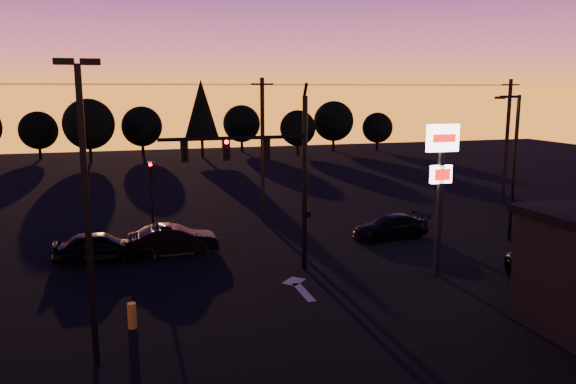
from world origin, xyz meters
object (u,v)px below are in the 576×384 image
object	(u,v)px
car_left	(100,246)
suv_parked	(557,275)
pylon_sign	(441,167)
traffic_signal_mast	(271,166)
streetlight	(513,162)
car_right	(390,227)
parking_lot_light	(86,195)
secondary_signal	(151,189)
bollard	(132,316)
car_mid	(173,240)

from	to	relation	value
car_left	suv_parked	distance (m)	20.80
pylon_sign	traffic_signal_mast	bearing A→B (deg)	160.64
streetlight	car_right	bearing A→B (deg)	158.49
parking_lot_light	secondary_signal	bearing A→B (deg)	80.21
parking_lot_light	pylon_sign	world-z (taller)	parking_lot_light
traffic_signal_mast	pylon_sign	size ratio (longest dim) A/B	1.26
streetlight	bollard	xyz separation A→B (m)	(-20.30, -6.15, -3.96)
parking_lot_light	pylon_sign	xyz separation A→B (m)	(14.50, 4.50, -0.36)
secondary_signal	car_mid	distance (m)	4.02
pylon_sign	car_mid	distance (m)	13.66
parking_lot_light	streetlight	world-z (taller)	parking_lot_light
traffic_signal_mast	suv_parked	world-z (taller)	traffic_signal_mast
car_mid	car_right	world-z (taller)	car_mid
traffic_signal_mast	car_mid	bearing A→B (deg)	134.14
car_mid	parking_lot_light	bearing A→B (deg)	162.17
streetlight	car_left	distance (m)	22.09
traffic_signal_mast	bollard	xyz separation A→B (m)	(-6.29, -4.65, -4.48)
traffic_signal_mast	suv_parked	xyz separation A→B (m)	(10.70, -5.88, -4.21)
pylon_sign	car_mid	xyz separation A→B (m)	(-11.16, 6.68, -4.18)
traffic_signal_mast	streetlight	world-z (taller)	traffic_signal_mast
secondary_signal	streetlight	world-z (taller)	streetlight
pylon_sign	car_left	xyz separation A→B (m)	(-14.74, 6.43, -4.18)
car_left	car_mid	distance (m)	3.59
streetlight	bollard	world-z (taller)	streetlight
streetlight	car_left	world-z (taller)	streetlight
secondary_signal	car_right	bearing A→B (deg)	-15.65
secondary_signal	pylon_sign	xyz separation A→B (m)	(12.00, -9.99, 2.05)
streetlight	suv_parked	bearing A→B (deg)	-114.10
bollard	secondary_signal	bearing A→B (deg)	83.47
traffic_signal_mast	streetlight	bearing A→B (deg)	6.14
parking_lot_light	car_right	world-z (taller)	parking_lot_light
car_right	streetlight	bearing A→B (deg)	63.07
secondary_signal	bollard	distance (m)	12.45
pylon_sign	parking_lot_light	bearing A→B (deg)	-162.77
parking_lot_light	car_right	distance (m)	19.40
bollard	suv_parked	size ratio (longest dim) A/B	0.18
car_right	secondary_signal	bearing A→B (deg)	-111.07
pylon_sign	car_right	bearing A→B (deg)	82.08
bollard	car_mid	world-z (taller)	car_mid
car_left	secondary_signal	bearing A→B (deg)	-38.42
secondary_signal	car_mid	world-z (taller)	secondary_signal
car_right	parking_lot_light	bearing A→B (deg)	-60.17
traffic_signal_mast	secondary_signal	distance (m)	9.19
secondary_signal	car_left	size ratio (longest dim) A/B	1.01
car_left	bollard	bearing A→B (deg)	-171.93
bollard	car_left	size ratio (longest dim) A/B	0.21
parking_lot_light	car_right	xyz separation A→B (m)	(15.39, 10.87, -4.63)
parking_lot_light	pylon_sign	size ratio (longest dim) A/B	1.34
parking_lot_light	car_mid	size ratio (longest dim) A/B	2.04
bollard	car_right	size ratio (longest dim) A/B	0.21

